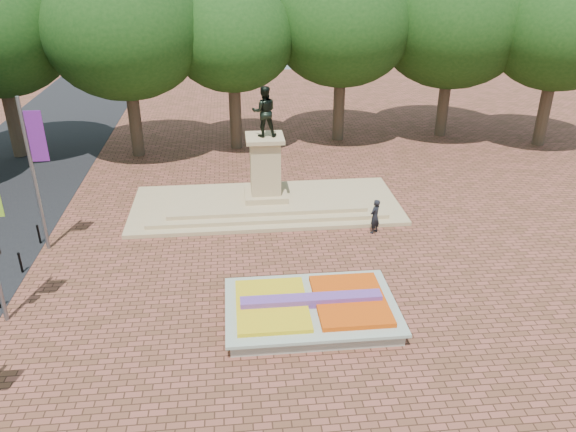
% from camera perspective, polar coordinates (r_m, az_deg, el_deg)
% --- Properties ---
extents(ground, '(90.00, 90.00, 0.00)m').
position_cam_1_polar(ground, '(22.77, -0.88, -7.45)').
color(ground, brown).
rests_on(ground, ground).
extents(flower_bed, '(6.30, 4.30, 0.91)m').
position_cam_1_polar(flower_bed, '(21.01, 2.43, -9.38)').
color(flower_bed, gray).
rests_on(flower_bed, ground).
extents(monument, '(14.00, 6.00, 6.40)m').
position_cam_1_polar(monument, '(29.42, -2.29, 2.50)').
color(monument, tan).
rests_on(monument, ground).
extents(tree_row_back, '(44.80, 8.80, 10.43)m').
position_cam_1_polar(tree_row_back, '(37.67, 0.19, 16.83)').
color(tree_row_back, '#392B1F').
rests_on(tree_row_back, ground).
extents(pedestrian, '(0.74, 0.73, 1.72)m').
position_cam_1_polar(pedestrian, '(27.02, 8.82, -0.04)').
color(pedestrian, black).
rests_on(pedestrian, ground).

